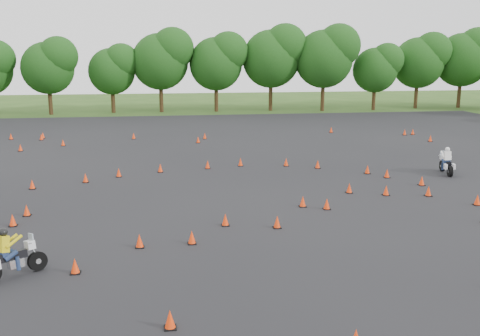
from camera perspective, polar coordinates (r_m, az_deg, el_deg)
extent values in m
plane|color=#2D5119|center=(21.58, 1.58, -5.33)|extent=(140.00, 140.00, 0.00)
plane|color=black|center=(27.29, -0.62, -1.58)|extent=(62.00, 62.00, 0.00)
cone|color=#FC390A|center=(30.66, -3.48, 0.36)|extent=(0.26, 0.26, 0.45)
cone|color=#FC390A|center=(31.00, 8.28, 0.38)|extent=(0.26, 0.26, 0.45)
cone|color=#FC390A|center=(18.62, -10.67, -7.67)|extent=(0.26, 0.26, 0.45)
cone|color=#FC390A|center=(31.43, 4.94, 0.62)|extent=(0.26, 0.26, 0.45)
cone|color=#FC390A|center=(27.90, -21.29, -1.65)|extent=(0.26, 0.26, 0.45)
cone|color=#FC390A|center=(31.32, 0.05, 0.63)|extent=(0.26, 0.26, 0.45)
cone|color=#FC390A|center=(39.04, -22.38, 2.00)|extent=(0.26, 0.26, 0.45)
cone|color=#FC390A|center=(45.31, 17.16, 3.66)|extent=(0.26, 0.26, 0.45)
cone|color=#FC390A|center=(30.13, 13.43, -0.17)|extent=(0.26, 0.26, 0.45)
cone|color=#FC390A|center=(26.21, 19.46, -2.36)|extent=(0.26, 0.26, 0.45)
cone|color=#FC390A|center=(40.23, -18.36, 2.58)|extent=(0.26, 0.26, 0.45)
cone|color=#FC390A|center=(25.76, 15.32, -2.34)|extent=(0.26, 0.26, 0.45)
cone|color=#FC390A|center=(44.70, -23.25, 3.11)|extent=(0.26, 0.26, 0.45)
cone|color=#FC390A|center=(42.57, 19.64, 2.98)|extent=(0.26, 0.26, 0.45)
cone|color=#FC390A|center=(39.62, -4.49, 3.02)|extent=(0.26, 0.26, 0.45)
cone|color=#FC390A|center=(25.79, 11.58, -2.13)|extent=(0.26, 0.26, 0.45)
cone|color=#FC390A|center=(29.41, 15.41, -0.57)|extent=(0.26, 0.26, 0.45)
cone|color=#FC390A|center=(45.77, 17.95, 3.69)|extent=(0.26, 0.26, 0.45)
cone|color=#FC390A|center=(29.27, -12.81, -0.49)|extent=(0.26, 0.26, 0.45)
cone|color=#FC390A|center=(23.17, 6.71, -3.58)|extent=(0.26, 0.26, 0.45)
cone|color=#FC390A|center=(22.25, -23.09, -5.16)|extent=(0.26, 0.26, 0.45)
cone|color=#FC390A|center=(28.45, -16.15, -1.04)|extent=(0.26, 0.26, 0.45)
cone|color=#FC390A|center=(28.20, 18.83, -1.32)|extent=(0.26, 0.26, 0.45)
cone|color=#FC390A|center=(22.94, 9.24, -3.82)|extent=(0.26, 0.26, 0.45)
cone|color=#FC390A|center=(16.99, -17.19, -9.98)|extent=(0.26, 0.26, 0.45)
cone|color=#FC390A|center=(18.71, -5.16, -7.41)|extent=(0.26, 0.26, 0.45)
cone|color=#FC390A|center=(20.32, 3.98, -5.78)|extent=(0.26, 0.26, 0.45)
cone|color=#FC390A|center=(42.12, -11.28, 3.36)|extent=(0.26, 0.26, 0.45)
cone|color=#FC390A|center=(43.51, -20.43, 3.11)|extent=(0.26, 0.26, 0.45)
cone|color=#FC390A|center=(30.00, -8.50, -0.02)|extent=(0.26, 0.26, 0.45)
cone|color=#FC390A|center=(45.36, 9.70, 4.03)|extent=(0.26, 0.26, 0.45)
cone|color=#FC390A|center=(20.55, -1.58, -5.56)|extent=(0.26, 0.26, 0.45)
cone|color=#FC390A|center=(23.41, -21.80, -4.23)|extent=(0.26, 0.26, 0.45)
cone|color=#FC390A|center=(41.41, -3.78, 3.42)|extent=(0.26, 0.26, 0.45)
cone|color=#FC390A|center=(44.36, -20.28, 3.28)|extent=(0.26, 0.26, 0.45)
cone|color=#FC390A|center=(25.44, 23.99, -3.15)|extent=(0.26, 0.26, 0.45)
cone|color=#FC390A|center=(13.39, -7.48, -15.74)|extent=(0.26, 0.26, 0.45)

